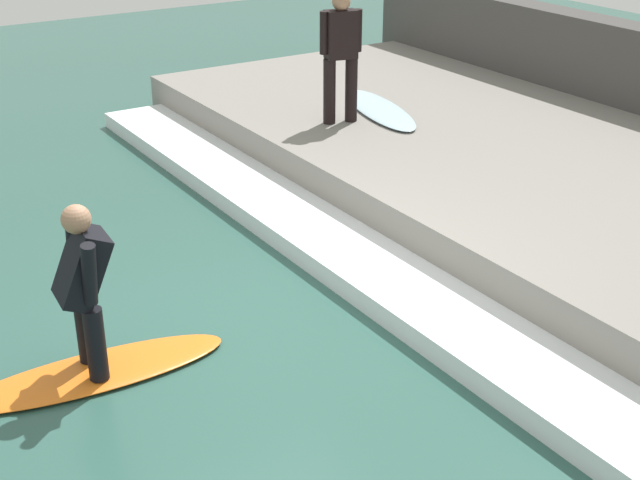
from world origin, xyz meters
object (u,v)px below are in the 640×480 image
(surfer_waiting_far, at_px, (341,51))
(surfboard_waiting_far, at_px, (380,109))
(surfer_riding, at_px, (84,282))
(surfboard_riding, at_px, (95,372))

(surfer_waiting_far, relative_size, surfboard_waiting_far, 0.77)
(surfer_riding, distance_m, surfer_waiting_far, 5.18)
(surfer_riding, distance_m, surfboard_waiting_far, 5.76)
(surfboard_riding, distance_m, surfboard_waiting_far, 5.78)
(surfboard_waiting_far, bearing_deg, surfer_riding, -148.00)
(surfboard_riding, bearing_deg, surfer_waiting_far, 35.03)
(surfer_riding, xyz_separation_m, surfboard_waiting_far, (4.88, 3.05, -0.24))
(surfboard_waiting_far, bearing_deg, surfboard_riding, -148.00)
(surfboard_riding, relative_size, surfboard_waiting_far, 1.04)
(surfboard_riding, relative_size, surfer_waiting_far, 1.35)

